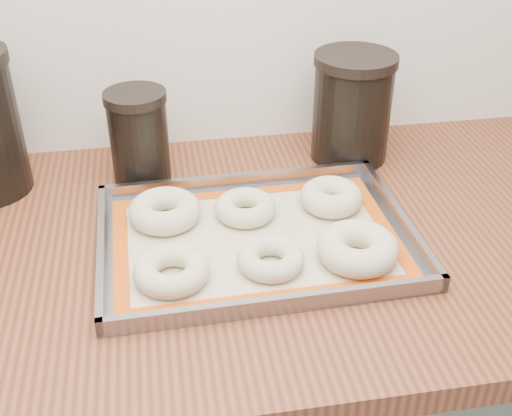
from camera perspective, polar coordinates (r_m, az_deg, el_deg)
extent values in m
cube|color=brown|center=(0.98, -4.61, -3.56)|extent=(3.06, 0.68, 0.04)
cube|color=gray|center=(0.96, 0.00, -2.92)|extent=(0.47, 0.34, 0.00)
cube|color=gray|center=(1.08, -1.59, 2.47)|extent=(0.46, 0.02, 0.02)
cube|color=gray|center=(0.83, 2.10, -8.56)|extent=(0.46, 0.02, 0.02)
cube|color=gray|center=(0.94, -13.58, -3.71)|extent=(0.02, 0.33, 0.02)
cube|color=gray|center=(1.01, 12.63, -0.88)|extent=(0.02, 0.33, 0.02)
cube|color=#C6B793|center=(0.96, 0.00, -2.78)|extent=(0.43, 0.30, 0.00)
cube|color=#C1470C|center=(1.07, -1.35, 1.38)|extent=(0.42, 0.03, 0.00)
cube|color=#C1470C|center=(0.85, 1.71, -7.86)|extent=(0.42, 0.03, 0.00)
cube|color=#C1470C|center=(0.95, -11.95, -3.98)|extent=(0.03, 0.25, 0.00)
cube|color=#C1470C|center=(1.01, 11.21, -1.44)|extent=(0.03, 0.25, 0.00)
torus|color=beige|center=(0.88, -7.51, -5.52)|extent=(0.13, 0.13, 0.03)
torus|color=beige|center=(0.89, 1.32, -4.52)|extent=(0.11, 0.11, 0.03)
torus|color=beige|center=(0.91, 9.01, -3.56)|extent=(0.14, 0.14, 0.04)
torus|color=beige|center=(1.00, -8.11, -0.25)|extent=(0.13, 0.13, 0.04)
torus|color=beige|center=(1.00, -0.94, 0.03)|extent=(0.12, 0.12, 0.03)
torus|color=beige|center=(1.03, 6.69, 0.98)|extent=(0.10, 0.10, 0.04)
cylinder|color=black|center=(1.11, -10.33, 5.90)|extent=(0.10, 0.10, 0.14)
cylinder|color=black|center=(1.07, -10.75, 9.69)|extent=(0.10, 0.10, 0.02)
cylinder|color=black|center=(1.16, 8.49, 8.42)|extent=(0.14, 0.14, 0.18)
cylinder|color=black|center=(1.13, 8.89, 12.90)|extent=(0.14, 0.14, 0.02)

